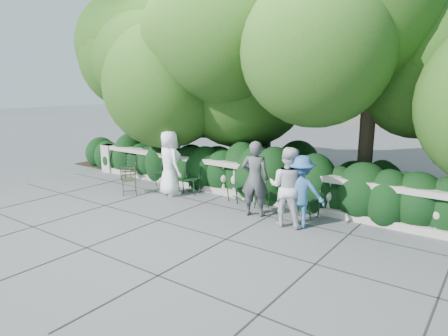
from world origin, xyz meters
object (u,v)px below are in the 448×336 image
Objects in this scene: person_woman_grey at (255,179)px; person_casual_man at (287,187)px; chair_a at (161,187)px; chair_f at (262,209)px; chair_e at (304,218)px; chair_c at (233,203)px; person_older_blue at (301,192)px; person_businessman at (170,163)px; chair_d at (189,195)px; chair_weathered at (130,196)px; chair_b at (127,181)px.

person_woman_grey is 1.02× the size of person_casual_man.
chair_a is 1.00× the size of chair_f.
chair_a is 1.00× the size of chair_e.
chair_c is 1.51m from person_woman_grey.
chair_c is 0.51× the size of person_older_blue.
person_casual_man is at bearing -82.88° from chair_e.
person_casual_man is at bearing 150.58° from person_woman_grey.
chair_d is at bearing -128.23° from person_businessman.
chair_e is 1.06m from person_older_blue.
chair_f is 0.45× the size of person_woman_grey.
chair_f is at bearing -42.13° from person_casual_man.
chair_weathered is 0.44× the size of person_businessman.
person_woman_grey reaches higher than person_casual_man.
person_older_blue is (4.25, -0.23, -0.13)m from person_businessman.
chair_d is at bearing 156.14° from chair_f.
chair_e is (3.60, 0.13, 0.00)m from chair_d.
person_businessman is (2.31, -0.32, 0.96)m from chair_b.
chair_a is 0.44× the size of person_businessman.
chair_weathered is (1.47, -1.13, 0.00)m from chair_b.
chair_weathered is at bearing -2.83° from person_casual_man.
chair_f is at bearing -22.59° from chair_b.
chair_b is 1.00× the size of chair_d.
chair_b is 1.00× the size of chair_f.
chair_c is 2.22m from person_businessman.
chair_b is 5.19m from chair_f.
chair_weathered is at bearing -149.12° from chair_e.
person_casual_man is at bearing -44.79° from chair_weathered.
chair_d and chair_e have the same top height.
chair_e is 1.00× the size of chair_weathered.
person_businessman is at bearing -21.08° from person_older_blue.
person_businessman reaches higher than chair_c.
chair_c is (4.26, 0.09, 0.00)m from chair_b.
chair_d is 3.60m from chair_e.
chair_b is 1.85m from chair_weathered.
chair_c is 0.46× the size of person_casual_man.
person_casual_man is (3.47, -0.59, 0.92)m from chair_d.
chair_e is 5.07m from chair_weathered.
chair_a and chair_f have the same top height.
person_casual_man is (3.96, -0.31, -0.04)m from person_businessman.
chair_b is 0.44× the size of person_businessman.
chair_e is at bearing -8.15° from chair_d.
person_casual_man reaches higher than chair_f.
person_woman_grey is (3.84, 0.65, 0.94)m from chair_weathered.
person_older_blue is (1.26, -0.07, -0.11)m from person_woman_grey.
chair_weathered is at bearing -150.83° from chair_d.
person_casual_man is (6.27, -0.63, 0.92)m from chair_b.
chair_f is 3.06m from person_businessman.
chair_c is 2.13m from chair_e.
person_casual_man is at bearing -60.13° from chair_f.
person_casual_man is 0.32m from person_older_blue.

